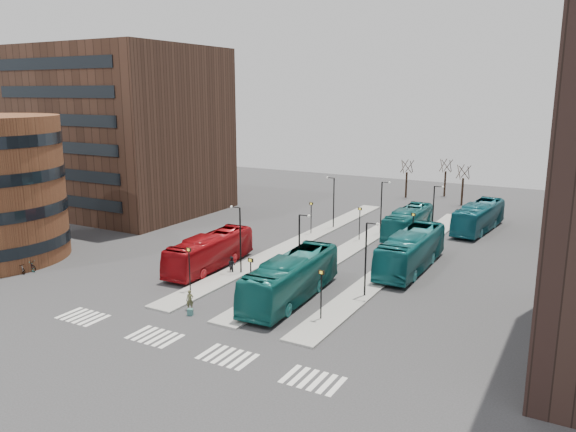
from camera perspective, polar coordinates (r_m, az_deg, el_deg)
The scene contains 21 objects.
ground at distance 36.70m, azimuth -16.53°, elevation -14.26°, with size 160.00×160.00×0.00m, color #2D2D2F.
island_left at distance 61.62m, azimuth 0.99°, elevation -2.67°, with size 2.50×45.00×0.15m, color gray.
island_mid at distance 59.12m, azimuth 6.13°, elevation -3.40°, with size 2.50×45.00×0.15m, color gray.
island_right at distance 57.14m, azimuth 11.67°, elevation -4.15°, with size 2.50×45.00×0.15m, color gray.
suitcase at distance 42.77m, azimuth -9.91°, elevation -9.59°, with size 0.40×0.32×0.50m, color navy.
red_bus at distance 53.06m, azimuth -7.94°, elevation -3.59°, with size 2.70×11.54×3.21m, color #9B0B11.
teal_bus_a at distance 44.71m, azimuth 0.32°, elevation -6.33°, with size 2.98×12.74×3.55m, color #125A56.
teal_bus_b at distance 65.76m, azimuth 12.10°, elevation -0.61°, with size 2.69×11.48×3.20m, color #146164.
teal_bus_c at distance 53.43m, azimuth 12.40°, elevation -3.44°, with size 3.02×12.89×3.59m, color #15666A.
teal_bus_d at distance 70.30m, azimuth 18.81°, elevation -0.08°, with size 2.84×12.15×3.38m, color #166171.
traveller at distance 43.62m, azimuth -9.94°, elevation -8.41°, with size 0.56×0.37×1.55m, color #4A4B2D.
commuter_a at distance 51.63m, azimuth -5.73°, elevation -4.93°, with size 0.76×0.60×1.57m, color black.
commuter_b at distance 49.42m, azimuth -2.61°, elevation -5.72°, with size 0.89×0.37×1.52m, color black.
commuter_c at distance 46.35m, azimuth 0.40°, elevation -6.88°, with size 1.06×0.61×1.64m, color black.
bicycle_mid at distance 56.79m, azimuth -25.55°, elevation -4.84°, with size 0.44×1.57×0.94m, color gray.
bicycle_far at distance 57.24m, azimuth -24.86°, elevation -4.61°, with size 0.67×1.91×1.01m, color gray.
crosswalk_stripes at distance 38.22m, azimuth -10.26°, elevation -12.79°, with size 22.35×2.40×0.01m.
office_block at distance 81.15m, azimuth -16.76°, elevation 8.31°, with size 25.00×20.12×22.00m.
sign_poles at distance 52.52m, azimuth 2.76°, elevation -2.74°, with size 12.45×22.12×3.65m.
lamp_posts at distance 56.22m, azimuth 6.00°, elevation -0.54°, with size 14.04×20.24×6.12m.
bare_trees at distance 88.75m, azimuth 14.95°, elevation 3.35°, with size 10.97×8.14×5.90m.
Camera 1 is at (24.15, -22.38, 16.22)m, focal length 35.00 mm.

